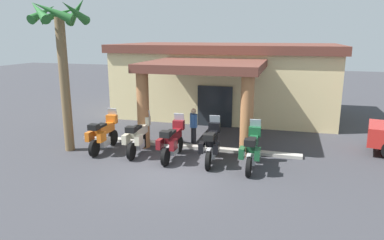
% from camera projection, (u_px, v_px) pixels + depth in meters
% --- Properties ---
extents(ground_plane, '(80.00, 80.00, 0.00)m').
position_uv_depth(ground_plane, '(170.00, 172.00, 12.21)').
color(ground_plane, '#38383D').
extents(motel_building, '(12.60, 11.60, 4.11)m').
position_uv_depth(motel_building, '(226.00, 79.00, 20.87)').
color(motel_building, beige).
rests_on(motel_building, ground_plane).
extents(motorcycle_orange, '(0.71, 2.21, 1.61)m').
position_uv_depth(motorcycle_orange, '(103.00, 134.00, 14.37)').
color(motorcycle_orange, black).
rests_on(motorcycle_orange, ground_plane).
extents(motorcycle_cream, '(0.73, 2.21, 1.61)m').
position_uv_depth(motorcycle_cream, '(138.00, 137.00, 14.02)').
color(motorcycle_cream, black).
rests_on(motorcycle_cream, ground_plane).
extents(motorcycle_maroon, '(0.70, 2.21, 1.61)m').
position_uv_depth(motorcycle_maroon, '(172.00, 141.00, 13.40)').
color(motorcycle_maroon, black).
rests_on(motorcycle_maroon, ground_plane).
extents(motorcycle_black, '(0.74, 2.21, 1.61)m').
position_uv_depth(motorcycle_black, '(211.00, 144.00, 13.03)').
color(motorcycle_black, black).
rests_on(motorcycle_black, ground_plane).
extents(motorcycle_green, '(0.71, 2.21, 1.61)m').
position_uv_depth(motorcycle_green, '(252.00, 150.00, 12.42)').
color(motorcycle_green, black).
rests_on(motorcycle_green, ground_plane).
extents(pedestrian, '(0.40, 0.41, 1.61)m').
position_uv_depth(pedestrian, '(194.00, 124.00, 15.04)').
color(pedestrian, black).
rests_on(pedestrian, ground_plane).
extents(palm_tree_roadside, '(2.19, 2.33, 6.09)m').
position_uv_depth(palm_tree_roadside, '(60.00, 42.00, 13.58)').
color(palm_tree_roadside, brown).
rests_on(palm_tree_roadside, ground_plane).
extents(curb_strip, '(9.55, 0.36, 0.12)m').
position_uv_depth(curb_strip, '(185.00, 146.00, 14.95)').
color(curb_strip, '#ADA89E').
rests_on(curb_strip, ground_plane).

